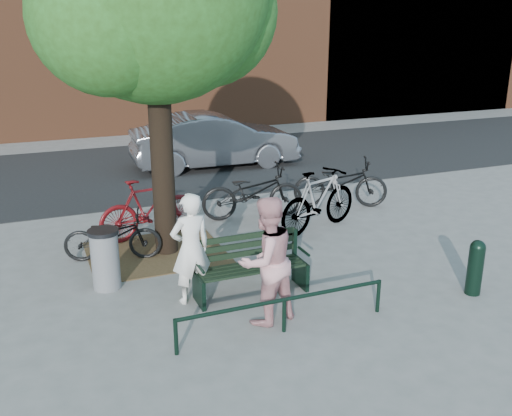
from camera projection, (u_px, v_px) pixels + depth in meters
name	position (u px, v px, depth m)	size (l,w,h in m)	color
ground	(251.00, 294.00, 8.84)	(90.00, 90.00, 0.00)	gray
dirt_pit	(156.00, 253.00, 10.41)	(2.40, 2.00, 0.02)	brown
road	(142.00, 170.00, 16.32)	(40.00, 7.00, 0.01)	black
park_bench	(249.00, 264.00, 8.76)	(1.74, 0.54, 0.97)	black
guard_railing	(284.00, 305.00, 7.65)	(3.06, 0.06, 0.51)	black
person_left	(191.00, 248.00, 8.38)	(0.62, 0.41, 1.70)	white
person_right	(266.00, 261.00, 7.80)	(0.89, 0.69, 1.82)	#D59295
bollard	(476.00, 265.00, 8.73)	(0.24, 0.24, 0.88)	black
litter_bin	(105.00, 259.00, 8.92)	(0.48, 0.48, 0.98)	gray
bicycle_a	(113.00, 236.00, 10.01)	(0.59, 1.69, 0.89)	black
bicycle_b	(149.00, 208.00, 11.00)	(0.57, 2.00, 1.20)	#570C0F
bicycle_c	(253.00, 192.00, 12.13)	(0.76, 2.19, 1.15)	black
bicycle_d	(319.00, 200.00, 11.41)	(0.59, 2.10, 1.26)	gray
bicycle_e	(340.00, 183.00, 12.91)	(0.74, 2.12, 1.12)	black
parked_car	(215.00, 140.00, 16.44)	(1.66, 4.76, 1.57)	slate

